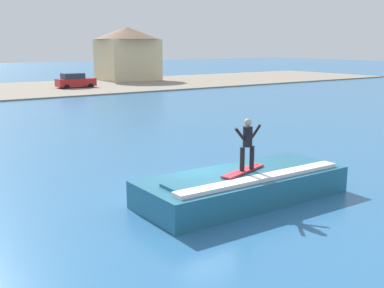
% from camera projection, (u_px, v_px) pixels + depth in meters
% --- Properties ---
extents(ground_plane, '(260.00, 260.00, 0.00)m').
position_uv_depth(ground_plane, '(205.00, 195.00, 16.84)').
color(ground_plane, '#2C6496').
extents(wave_crest, '(7.37, 2.89, 1.04)m').
position_uv_depth(wave_crest, '(243.00, 186.00, 16.28)').
color(wave_crest, '#22637F').
rests_on(wave_crest, ground_plane).
extents(surfboard, '(2.17, 1.03, 0.06)m').
position_uv_depth(surfboard, '(243.00, 171.00, 15.99)').
color(surfboard, '#D8333F').
rests_on(surfboard, wave_crest).
extents(surfer, '(1.14, 0.32, 1.74)m').
position_uv_depth(surfer, '(247.00, 141.00, 15.78)').
color(surfer, black).
rests_on(surfer, surfboard).
extents(car_far_shore, '(4.52, 2.18, 1.86)m').
position_uv_depth(car_far_shore, '(75.00, 81.00, 56.76)').
color(car_far_shore, red).
rests_on(car_far_shore, ground_plane).
extents(house_gabled_white, '(9.39, 9.39, 7.64)m').
position_uv_depth(house_gabled_white, '(127.00, 51.00, 68.43)').
color(house_gabled_white, beige).
rests_on(house_gabled_white, ground_plane).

